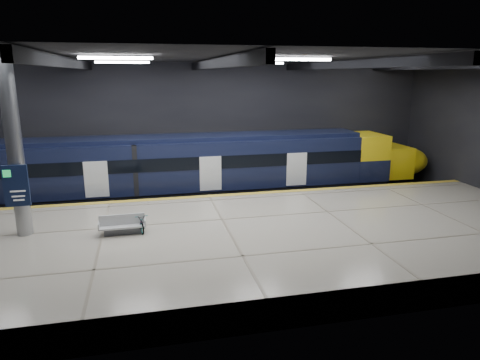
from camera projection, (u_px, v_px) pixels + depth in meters
name	position (u px, v px, depth m)	size (l,w,h in m)	color
ground	(218.00, 235.00, 20.03)	(30.00, 30.00, 0.00)	black
room_shell	(217.00, 112.00, 18.65)	(30.10, 16.10, 8.05)	black
platform	(229.00, 244.00, 17.53)	(30.00, 11.00, 1.10)	beige
safety_strip	(209.00, 196.00, 22.36)	(30.00, 0.40, 0.01)	yellow
rails	(202.00, 200.00, 25.21)	(30.00, 1.52, 0.16)	gray
train	(186.00, 168.00, 24.54)	(29.40, 2.84, 3.79)	black
bench	(123.00, 227.00, 17.08)	(1.84, 0.80, 0.80)	#595B60
bicycle	(140.00, 222.00, 17.39)	(0.49, 1.41, 0.74)	#99999E
pannier_bag	(125.00, 227.00, 17.31)	(0.30, 0.18, 0.35)	black
info_column	(15.00, 151.00, 16.26)	(0.90, 0.78, 6.90)	#9EA0A5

